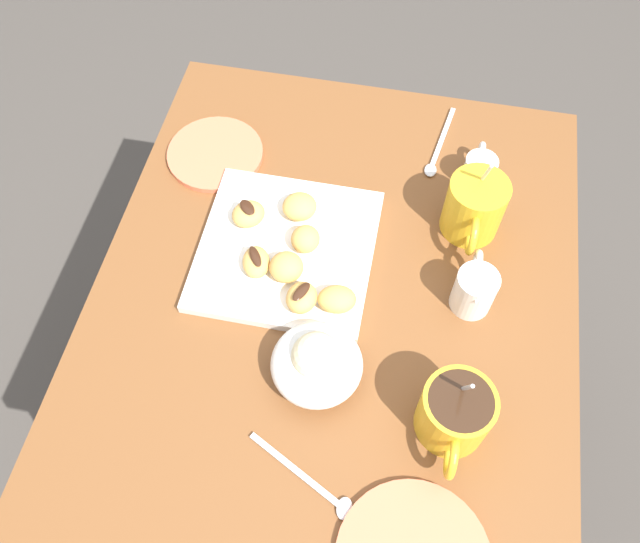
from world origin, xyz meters
name	(u,v)px	position (x,y,z in m)	size (l,w,h in m)	color
ground_plane	(328,436)	(0.00, 0.00, 0.00)	(8.00, 8.00, 0.00)	#423D38
dining_table	(332,337)	(0.00, 0.00, 0.56)	(0.88, 0.71, 0.71)	brown
pastry_plate_square	(287,250)	(-0.06, -0.08, 0.72)	(0.26, 0.26, 0.02)	white
coffee_mug_mustard_left	(475,207)	(-0.16, 0.19, 0.76)	(0.13, 0.09, 0.15)	gold
coffee_mug_mustard_right	(455,413)	(0.17, 0.19, 0.76)	(0.13, 0.09, 0.14)	gold
cream_pitcher_white	(475,289)	(-0.03, 0.20, 0.75)	(0.10, 0.06, 0.07)	white
ice_cream_bowl	(315,362)	(0.13, 0.00, 0.75)	(0.12, 0.12, 0.09)	white
chocolate_sauce_pitcher	(479,170)	(-0.25, 0.19, 0.74)	(0.09, 0.05, 0.06)	white
saucer_coral_right	(215,154)	(-0.23, -0.25, 0.71)	(0.16, 0.16, 0.01)	#E5704C
loose_spoon_near_saucer	(314,484)	(0.27, 0.03, 0.71)	(0.08, 0.15, 0.01)	silver
loose_spoon_by_plate	(438,150)	(-0.31, 0.12, 0.71)	(0.16, 0.04, 0.01)	silver
beignet_0	(300,207)	(-0.13, -0.08, 0.74)	(0.05, 0.05, 0.03)	#DBA351
beignet_1	(337,299)	(0.02, 0.01, 0.74)	(0.04, 0.06, 0.03)	#DBA351
beignet_2	(302,298)	(0.03, -0.04, 0.74)	(0.05, 0.04, 0.03)	#DBA351
chocolate_drizzle_2	(301,292)	(0.03, -0.04, 0.76)	(0.04, 0.02, 0.01)	#381E11
beignet_3	(248,214)	(-0.10, -0.15, 0.74)	(0.05, 0.05, 0.03)	#DBA351
chocolate_drizzle_3	(247,207)	(-0.10, -0.15, 0.76)	(0.03, 0.02, 0.01)	#381E11
beignet_4	(286,267)	(-0.01, -0.07, 0.74)	(0.05, 0.05, 0.04)	#DBA351
beignet_5	(305,239)	(-0.07, -0.06, 0.74)	(0.04, 0.05, 0.04)	#DBA351
beignet_6	(256,262)	(-0.02, -0.12, 0.74)	(0.05, 0.04, 0.03)	#DBA351
chocolate_drizzle_6	(255,256)	(-0.02, -0.12, 0.75)	(0.04, 0.01, 0.01)	#381E11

